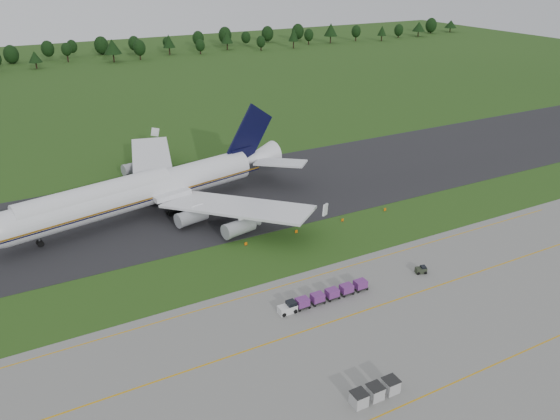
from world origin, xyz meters
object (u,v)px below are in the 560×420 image
aircraft (144,190)px  baggage_train (323,296)px  utility_cart (421,270)px  edge_markers (320,226)px  uld_row (375,392)px

aircraft → baggage_train: aircraft is taller
aircraft → utility_cart: bearing=-52.6°
baggage_train → edge_markers: baggage_train is taller
baggage_train → uld_row: size_ratio=2.39×
aircraft → uld_row: (10.10, -65.25, -4.42)m
baggage_train → uld_row: uld_row is taller
utility_cart → edge_markers: utility_cart is taller
baggage_train → aircraft: bearing=109.1°
uld_row → baggage_train: bearing=75.2°
uld_row → edge_markers: uld_row is taller
baggage_train → edge_markers: bearing=59.2°
baggage_train → utility_cart: (19.24, -0.70, -0.39)m
utility_cart → edge_markers: (-5.92, 23.02, -0.27)m
baggage_train → uld_row: 21.21m
edge_markers → utility_cart: bearing=-75.6°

